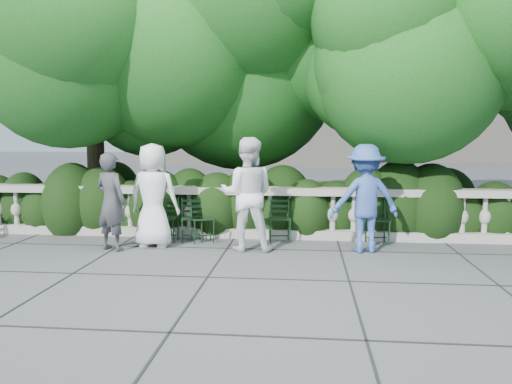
# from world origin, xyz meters

# --- Properties ---
(ground) EXTENTS (90.00, 90.00, 0.00)m
(ground) POSITION_xyz_m (0.00, 0.00, 0.00)
(ground) COLOR #4C4F54
(ground) RESTS_ON ground
(balustrade) EXTENTS (12.00, 0.44, 1.00)m
(balustrade) POSITION_xyz_m (0.00, 1.80, 0.49)
(balustrade) COLOR #9E998E
(balustrade) RESTS_ON ground
(shrub_hedge) EXTENTS (15.00, 2.60, 1.70)m
(shrub_hedge) POSITION_xyz_m (0.00, 3.00, 0.00)
(shrub_hedge) COLOR black
(shrub_hedge) RESTS_ON ground
(tree_canopy) EXTENTS (15.04, 6.52, 6.78)m
(tree_canopy) POSITION_xyz_m (0.69, 3.19, 3.96)
(tree_canopy) COLOR #3F3023
(tree_canopy) RESTS_ON ground
(chair_b) EXTENTS (0.59, 0.61, 0.84)m
(chair_b) POSITION_xyz_m (-0.99, 1.16, 0.00)
(chair_b) COLOR black
(chair_b) RESTS_ON ground
(chair_c) EXTENTS (0.44, 0.48, 0.84)m
(chair_c) POSITION_xyz_m (-1.74, 1.16, 0.00)
(chair_c) COLOR black
(chair_c) RESTS_ON ground
(chair_d) EXTENTS (0.53, 0.57, 0.84)m
(chair_d) POSITION_xyz_m (-1.22, 1.19, 0.00)
(chair_d) COLOR black
(chair_d) RESTS_ON ground
(chair_e) EXTENTS (0.50, 0.53, 0.84)m
(chair_e) POSITION_xyz_m (0.42, 1.30, 0.00)
(chair_e) COLOR black
(chair_e) RESTS_ON ground
(chair_f) EXTENTS (0.49, 0.53, 0.84)m
(chair_f) POSITION_xyz_m (2.23, 1.33, 0.00)
(chair_f) COLOR black
(chair_f) RESTS_ON ground
(person_businessman) EXTENTS (0.97, 0.69, 1.87)m
(person_businessman) POSITION_xyz_m (-1.84, 0.84, 0.93)
(person_businessman) COLOR white
(person_businessman) RESTS_ON ground
(person_woman_grey) EXTENTS (0.74, 0.62, 1.72)m
(person_woman_grey) POSITION_xyz_m (-2.49, 0.49, 0.86)
(person_woman_grey) COLOR #3A3B3F
(person_woman_grey) RESTS_ON ground
(person_casual_man) EXTENTS (0.96, 0.75, 1.98)m
(person_casual_man) POSITION_xyz_m (-0.13, 0.76, 0.99)
(person_casual_man) COLOR white
(person_casual_man) RESTS_ON ground
(person_older_blue) EXTENTS (1.32, 0.93, 1.86)m
(person_older_blue) POSITION_xyz_m (1.90, 0.82, 0.93)
(person_older_blue) COLOR #3657A4
(person_older_blue) RESTS_ON ground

